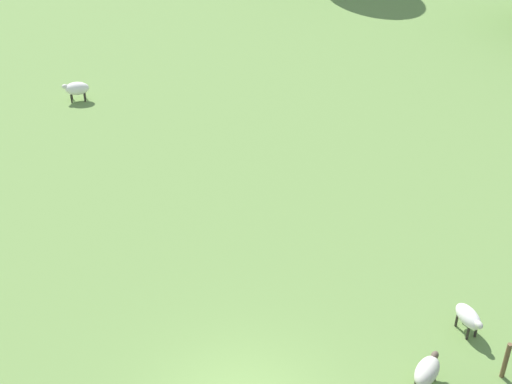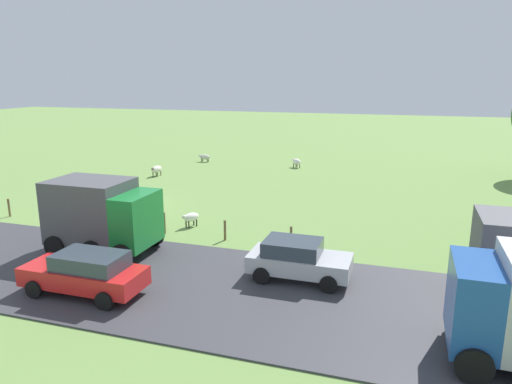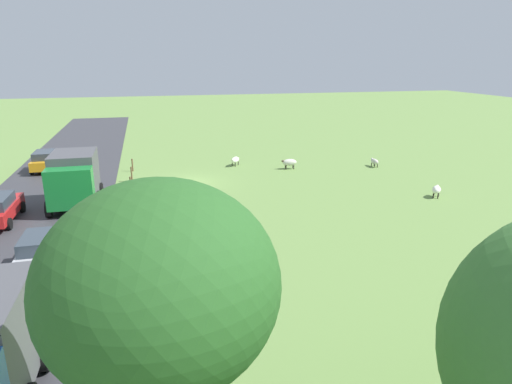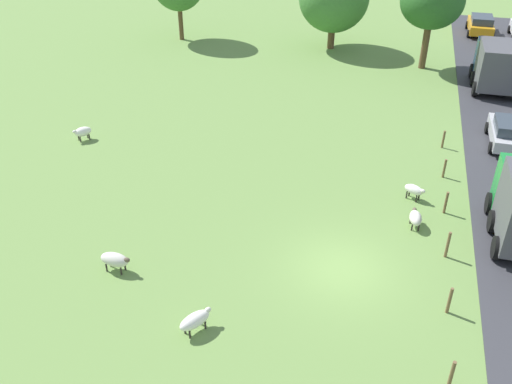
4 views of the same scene
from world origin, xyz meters
TOP-DOWN VIEW (x-y plane):
  - ground_plane at (0.00, 0.00)m, footprint 160.00×160.00m
  - road_strip at (9.17, 0.00)m, footprint 8.00×80.00m
  - sheep_0 at (2.71, 3.64)m, footprint 0.66×1.11m
  - sheep_1 at (-15.51, 7.39)m, footprint 1.01×1.06m
  - sheep_2 at (2.59, 5.90)m, footprint 1.06×0.83m
  - sheep_3 at (-4.44, -4.60)m, footprint 1.09×1.28m
  - sheep_4 at (-8.56, -2.40)m, footprint 1.30×0.63m
  - sheep_5 at (-15.76, -1.43)m, footprint 0.50×1.19m
  - tree_1 at (2.70, 24.34)m, footprint 4.43×4.43m
  - fence_post_0 at (3.99, -4.70)m, footprint 0.12×0.12m
  - fence_post_1 at (3.99, -1.43)m, footprint 0.12×0.12m
  - fence_post_2 at (3.99, 1.84)m, footprint 0.12×0.12m
  - fence_post_3 at (3.99, 5.11)m, footprint 0.12×0.12m
  - fence_post_4 at (3.99, 8.37)m, footprint 0.12×0.12m
  - fence_post_5 at (3.99, 11.64)m, footprint 0.12×0.12m
  - truck_2 at (7.17, 3.79)m, footprint 2.83×4.64m
  - car_0 at (7.39, 12.73)m, footprint 2.04×3.91m
  - car_2 at (10.75, -6.61)m, footprint 1.99×4.33m

SIDE VIEW (x-z plane):
  - ground_plane at x=0.00m, z-range 0.00..0.00m
  - road_strip at x=9.17m, z-range 0.00..0.06m
  - sheep_5 at x=-15.76m, z-range 0.11..0.79m
  - sheep_0 at x=2.71m, z-range 0.11..0.84m
  - fence_post_4 at x=3.99m, z-range 0.00..1.00m
  - sheep_3 at x=-4.44m, z-range 0.12..0.89m
  - fence_post_5 at x=3.99m, z-range 0.00..1.01m
  - fence_post_0 at x=3.99m, z-range 0.00..1.03m
  - sheep_2 at x=2.59m, z-range 0.14..0.90m
  - sheep_1 at x=-15.51m, z-range 0.13..0.91m
  - fence_post_3 at x=3.99m, z-range 0.00..1.10m
  - sheep_4 at x=-8.56m, z-range 0.13..0.97m
  - fence_post_1 at x=3.99m, z-range 0.00..1.14m
  - fence_post_2 at x=3.99m, z-range 0.00..1.22m
  - car_0 at x=7.39m, z-range 0.09..1.62m
  - car_2 at x=10.75m, z-range 0.09..1.67m
  - truck_2 at x=7.17m, z-range 0.18..3.42m
  - tree_1 at x=2.70m, z-range 1.42..8.24m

